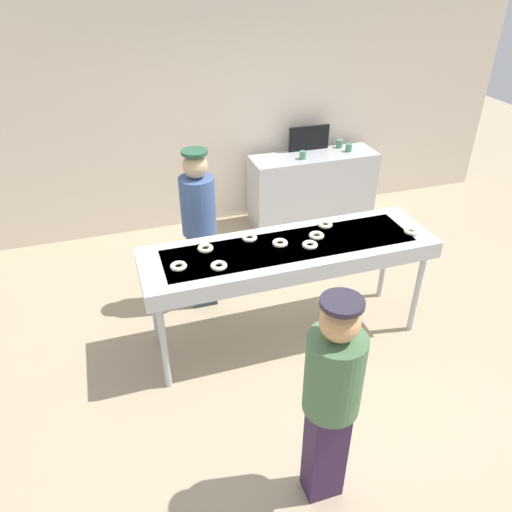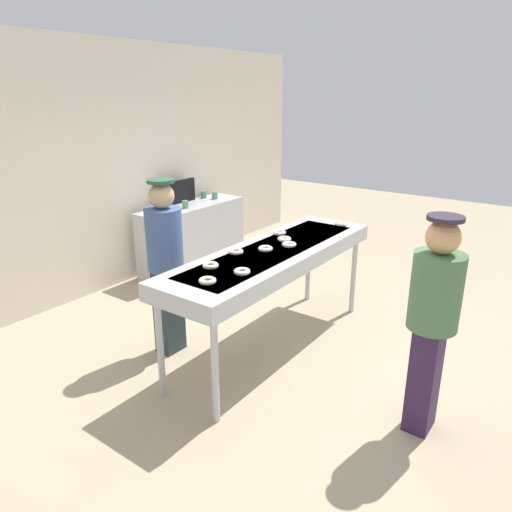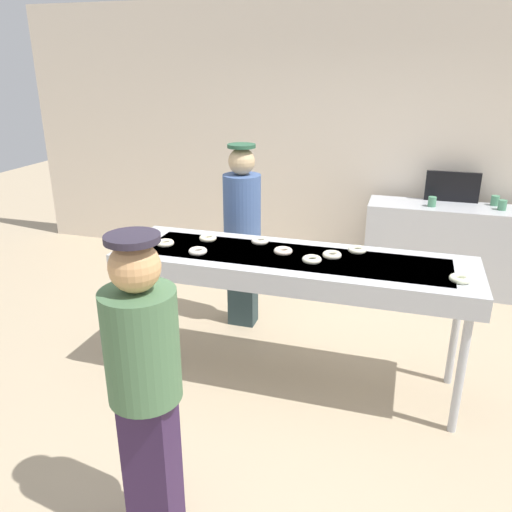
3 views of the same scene
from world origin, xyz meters
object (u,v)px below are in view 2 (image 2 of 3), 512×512
sugar_donut_7 (289,244)px  sugar_donut_8 (284,239)px  sugar_donut_5 (242,272)px  prep_counter (193,237)px  sugar_donut_0 (211,265)px  sugar_donut_6 (236,252)px  paper_cup_0 (215,195)px  menu_display (180,192)px  sugar_donut_4 (341,224)px  worker_baker (165,258)px  sugar_donut_3 (265,249)px  paper_cup_2 (185,204)px  sugar_donut_2 (279,233)px  customer_waiting (433,314)px  fryer_conveyor (273,257)px  sugar_donut_1 (207,281)px  paper_cup_1 (204,195)px

sugar_donut_7 → sugar_donut_8: 0.18m
sugar_donut_5 → prep_counter: size_ratio=0.08×
sugar_donut_8 → sugar_donut_0: bearing=174.7°
sugar_donut_6 → sugar_donut_8: bearing=-14.1°
paper_cup_0 → sugar_donut_6: bearing=-135.3°
menu_display → sugar_donut_4: bearing=-91.6°
worker_baker → prep_counter: 2.32m
menu_display → sugar_donut_8: bearing=-111.6°
worker_baker → prep_counter: (1.80, 1.38, -0.48)m
sugar_donut_3 → worker_baker: worker_baker is taller
paper_cup_2 → menu_display: size_ratio=0.19×
paper_cup_0 → sugar_donut_2: bearing=-122.6°
sugar_donut_5 → paper_cup_0: size_ratio=1.33×
sugar_donut_3 → customer_waiting: customer_waiting is taller
sugar_donut_5 → menu_display: size_ratio=0.25×
sugar_donut_3 → menu_display: 2.62m
sugar_donut_6 → sugar_donut_8: (0.57, -0.14, 0.00)m
sugar_donut_0 → prep_counter: sugar_donut_0 is taller
sugar_donut_4 → menu_display: (0.07, 2.47, 0.05)m
sugar_donut_5 → customer_waiting: size_ratio=0.08×
fryer_conveyor → paper_cup_0: paper_cup_0 is taller
sugar_donut_1 → paper_cup_2: 2.87m
sugar_donut_5 → worker_baker: 0.91m
sugar_donut_2 → prep_counter: size_ratio=0.08×
menu_display → sugar_donut_5: bearing=-126.4°
sugar_donut_4 → paper_cup_0: sugar_donut_4 is taller
prep_counter → paper_cup_2: size_ratio=16.37×
sugar_donut_5 → paper_cup_2: size_ratio=1.33×
paper_cup_0 → paper_cup_2: same height
sugar_donut_8 → sugar_donut_7: bearing=-132.4°
paper_cup_2 → sugar_donut_6: bearing=-124.5°
sugar_donut_2 → prep_counter: 2.13m
fryer_conveyor → paper_cup_2: bearing=64.6°
sugar_donut_5 → sugar_donut_0: bearing=97.9°
sugar_donut_7 → menu_display: bearing=67.1°
sugar_donut_4 → prep_counter: bearing=88.3°
sugar_donut_6 → sugar_donut_4: bearing=-13.3°
fryer_conveyor → paper_cup_0: size_ratio=25.34×
sugar_donut_5 → paper_cup_0: 3.24m
fryer_conveyor → sugar_donut_3: sugar_donut_3 is taller
sugar_donut_3 → menu_display: (1.25, 2.30, 0.05)m
sugar_donut_7 → sugar_donut_1: bearing=179.0°
worker_baker → customer_waiting: 2.32m
prep_counter → paper_cup_1: bearing=20.7°
paper_cup_1 → paper_cup_2: size_ratio=1.00×
paper_cup_0 → paper_cup_1: (-0.05, 0.17, 0.00)m
sugar_donut_1 → worker_baker: bearing=67.3°
sugar_donut_0 → sugar_donut_8: bearing=-5.3°
fryer_conveyor → sugar_donut_2: bearing=26.7°
worker_baker → paper_cup_2: 2.07m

